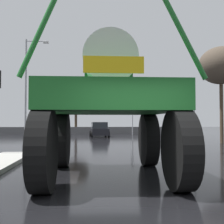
{
  "coord_description": "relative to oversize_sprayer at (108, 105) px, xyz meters",
  "views": [
    {
      "loc": [
        -0.98,
        -4.25,
        1.57
      ],
      "look_at": [
        -0.07,
        6.98,
        1.95
      ],
      "focal_mm": 44.89,
      "sensor_mm": 36.0,
      "label": 1
    }
  ],
  "objects": [
    {
      "name": "traffic_signal_far_left",
      "position": [
        4.46,
        24.45,
        0.56
      ],
      "size": [
        0.24,
        0.55,
        3.56
      ],
      "color": "#A8AAAF",
      "rests_on": "ground"
    },
    {
      "name": "oversize_sprayer",
      "position": [
        0.0,
        0.0,
        0.0
      ],
      "size": [
        4.24,
        5.58,
        4.55
      ],
      "rotation": [
        0.0,
        0.0,
        1.55
      ],
      "color": "black",
      "rests_on": "ground"
    },
    {
      "name": "sedan_ahead",
      "position": [
        0.48,
        21.49,
        -1.32
      ],
      "size": [
        2.06,
        4.19,
        1.52
      ],
      "rotation": [
        0.0,
        0.0,
        1.63
      ],
      "color": "black",
      "rests_on": "ground"
    },
    {
      "name": "ground_plane",
      "position": [
        0.43,
        14.19,
        -2.03
      ],
      "size": [
        120.0,
        120.0,
        0.0
      ],
      "primitive_type": "plane",
      "color": "black"
    },
    {
      "name": "bare_tree_far_center",
      "position": [
        -2.35,
        29.5,
        3.08
      ],
      "size": [
        3.6,
        3.6,
        6.68
      ],
      "color": "#473828",
      "rests_on": "ground"
    },
    {
      "name": "bare_tree_right",
      "position": [
        9.05,
        11.58,
        3.61
      ],
      "size": [
        3.22,
        3.22,
        7.05
      ],
      "color": "#473828",
      "rests_on": "ground"
    },
    {
      "name": "traffic_signal_far_right",
      "position": [
        5.98,
        24.45,
        0.54
      ],
      "size": [
        0.24,
        0.55,
        3.53
      ],
      "color": "#A8AAAF",
      "rests_on": "ground"
    },
    {
      "name": "streetlight_far_left",
      "position": [
        -6.43,
        18.93,
        3.17
      ],
      "size": [
        2.2,
        0.24,
        9.42
      ],
      "color": "#A8AAAF",
      "rests_on": "ground"
    },
    {
      "name": "roadside_barrier",
      "position": [
        0.43,
        27.52,
        -1.58
      ],
      "size": [
        25.4,
        0.24,
        0.9
      ],
      "primitive_type": "cube",
      "color": "#59595B",
      "rests_on": "ground"
    },
    {
      "name": "traffic_signal_near_right",
      "position": [
        4.54,
        5.38,
        0.58
      ],
      "size": [
        0.24,
        0.54,
        3.59
      ],
      "color": "#A8AAAF",
      "rests_on": "ground"
    }
  ]
}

